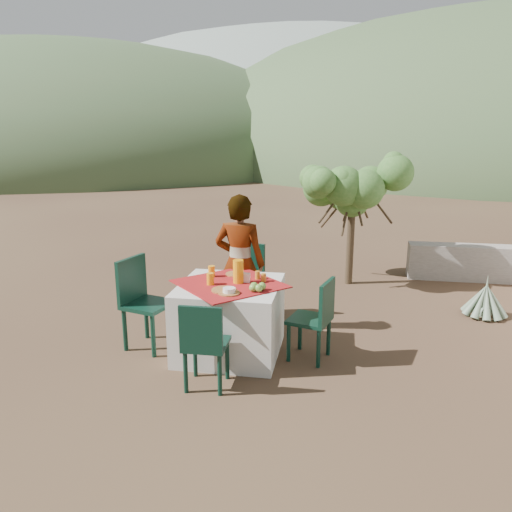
# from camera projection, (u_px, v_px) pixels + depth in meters

# --- Properties ---
(ground) EXTENTS (160.00, 160.00, 0.00)m
(ground) POSITION_uv_depth(u_px,v_px,m) (213.00, 358.00, 5.13)
(ground) COLOR #3A241A
(ground) RESTS_ON ground
(table) EXTENTS (1.30, 1.30, 0.76)m
(table) POSITION_uv_depth(u_px,v_px,m) (230.00, 318.00, 5.19)
(table) COLOR silver
(table) RESTS_ON ground
(chair_far) EXTENTS (0.51, 0.51, 0.93)m
(chair_far) POSITION_uv_depth(u_px,v_px,m) (245.00, 278.00, 6.13)
(chair_far) COLOR black
(chair_far) RESTS_ON ground
(chair_near) EXTENTS (0.39, 0.39, 0.83)m
(chair_near) POSITION_uv_depth(u_px,v_px,m) (204.00, 342.00, 4.41)
(chair_near) COLOR black
(chair_near) RESTS_ON ground
(chair_left) EXTENTS (0.55, 0.55, 0.98)m
(chair_left) POSITION_uv_depth(u_px,v_px,m) (142.00, 298.00, 5.31)
(chair_left) COLOR black
(chair_left) RESTS_ON ground
(chair_right) EXTENTS (0.49, 0.49, 0.85)m
(chair_right) POSITION_uv_depth(u_px,v_px,m) (316.00, 316.00, 5.00)
(chair_right) COLOR black
(chair_right) RESTS_ON ground
(person) EXTENTS (0.61, 0.43, 1.60)m
(person) POSITION_uv_depth(u_px,v_px,m) (240.00, 264.00, 5.68)
(person) COLOR #8C6651
(person) RESTS_ON ground
(shrub_tree) EXTENTS (1.46, 1.44, 1.72)m
(shrub_tree) POSITION_uv_depth(u_px,v_px,m) (356.00, 194.00, 7.34)
(shrub_tree) COLOR #403020
(shrub_tree) RESTS_ON ground
(agave) EXTENTS (0.56, 0.56, 0.59)m
(agave) POSITION_uv_depth(u_px,v_px,m) (485.00, 301.00, 6.26)
(agave) COLOR slate
(agave) RESTS_ON ground
(stone_wall) EXTENTS (2.60, 0.35, 0.55)m
(stone_wall) POSITION_uv_depth(u_px,v_px,m) (495.00, 264.00, 7.70)
(stone_wall) COLOR gray
(stone_wall) RESTS_ON ground
(hill_near_left) EXTENTS (40.00, 40.00, 16.00)m
(hill_near_left) POSITION_uv_depth(u_px,v_px,m) (81.00, 161.00, 36.80)
(hill_near_left) COLOR #36502D
(hill_near_left) RESTS_ON ground
(hill_near_right) EXTENTS (48.00, 48.00, 20.00)m
(hill_near_right) POSITION_uv_depth(u_px,v_px,m) (491.00, 161.00, 37.46)
(hill_near_right) COLOR #36502D
(hill_near_right) RESTS_ON ground
(hill_far_center) EXTENTS (60.00, 60.00, 24.00)m
(hill_far_center) POSITION_uv_depth(u_px,v_px,m) (298.00, 150.00, 55.43)
(hill_far_center) COLOR slate
(hill_far_center) RESTS_ON ground
(plate_far) EXTENTS (0.22, 0.22, 0.01)m
(plate_far) POSITION_uv_depth(u_px,v_px,m) (236.00, 274.00, 5.40)
(plate_far) COLOR brown
(plate_far) RESTS_ON table
(plate_near) EXTENTS (0.24, 0.24, 0.01)m
(plate_near) POSITION_uv_depth(u_px,v_px,m) (224.00, 290.00, 4.86)
(plate_near) COLOR brown
(plate_near) RESTS_ON table
(glass_far) EXTENTS (0.07, 0.07, 0.12)m
(glass_far) POSITION_uv_depth(u_px,v_px,m) (212.00, 271.00, 5.31)
(glass_far) COLOR #FF9B10
(glass_far) RESTS_ON table
(glass_near) EXTENTS (0.07, 0.07, 0.12)m
(glass_near) POSITION_uv_depth(u_px,v_px,m) (210.00, 279.00, 5.04)
(glass_near) COLOR #FF9B10
(glass_near) RESTS_ON table
(juice_pitcher) EXTENTS (0.11, 0.11, 0.24)m
(juice_pitcher) POSITION_uv_depth(u_px,v_px,m) (238.00, 271.00, 5.08)
(juice_pitcher) COLOR #FF9B10
(juice_pitcher) RESTS_ON table
(bowl_plate) EXTENTS (0.21, 0.21, 0.01)m
(bowl_plate) POSITION_uv_depth(u_px,v_px,m) (229.00, 293.00, 4.77)
(bowl_plate) COLOR brown
(bowl_plate) RESTS_ON table
(white_bowl) EXTENTS (0.12, 0.12, 0.05)m
(white_bowl) POSITION_uv_depth(u_px,v_px,m) (229.00, 290.00, 4.77)
(white_bowl) COLOR white
(white_bowl) RESTS_ON bowl_plate
(jar_left) EXTENTS (0.05, 0.05, 0.09)m
(jar_left) POSITION_uv_depth(u_px,v_px,m) (264.00, 277.00, 5.15)
(jar_left) COLOR orange
(jar_left) RESTS_ON table
(jar_right) EXTENTS (0.05, 0.05, 0.09)m
(jar_right) POSITION_uv_depth(u_px,v_px,m) (258.00, 275.00, 5.23)
(jar_right) COLOR orange
(jar_right) RESTS_ON table
(napkin_holder) EXTENTS (0.08, 0.05, 0.10)m
(napkin_holder) POSITION_uv_depth(u_px,v_px,m) (246.00, 278.00, 5.12)
(napkin_holder) COLOR white
(napkin_holder) RESTS_ON table
(fruit_cluster) EXTENTS (0.16, 0.15, 0.08)m
(fruit_cluster) POSITION_uv_depth(u_px,v_px,m) (257.00, 287.00, 4.84)
(fruit_cluster) COLOR olive
(fruit_cluster) RESTS_ON table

